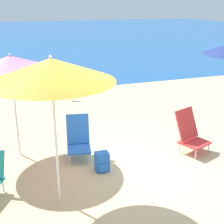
{
  "coord_description": "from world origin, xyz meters",
  "views": [
    {
      "loc": [
        -1.75,
        -4.54,
        2.91
      ],
      "look_at": [
        0.04,
        0.51,
        1.0
      ],
      "focal_mm": 50.0,
      "sensor_mm": 36.0,
      "label": 1
    }
  ],
  "objects": [
    {
      "name": "ground_plane",
      "position": [
        0.0,
        0.0,
        0.0
      ],
      "size": [
        60.0,
        60.0,
        0.0
      ],
      "primitive_type": "plane",
      "color": "#C6B284"
    },
    {
      "name": "beach_chair_blue",
      "position": [
        -0.52,
        0.9,
        0.4
      ],
      "size": [
        0.54,
        0.65,
        0.83
      ],
      "rotation": [
        0.0,
        0.0,
        -0.19
      ],
      "color": "silver",
      "rests_on": "ground"
    },
    {
      "name": "beach_chair_red",
      "position": [
        1.68,
        0.4,
        0.41
      ],
      "size": [
        0.69,
        0.74,
        0.86
      ],
      "rotation": [
        0.0,
        0.0,
        0.35
      ],
      "color": "silver",
      "rests_on": "ground"
    },
    {
      "name": "seagull",
      "position": [
        0.19,
        4.54,
        0.14
      ],
      "size": [
        0.27,
        0.11,
        0.23
      ],
      "color": "gold",
      "rests_on": "ground"
    },
    {
      "name": "backpack_blue",
      "position": [
        -0.26,
        0.22,
        0.18
      ],
      "size": [
        0.24,
        0.22,
        0.36
      ],
      "color": "blue",
      "rests_on": "ground"
    },
    {
      "name": "sea_water",
      "position": [
        0.0,
        25.89,
        0.0
      ],
      "size": [
        60.0,
        40.0,
        0.01
      ],
      "color": "#1E5699",
      "rests_on": "ground"
    },
    {
      "name": "beach_umbrella_pink",
      "position": [
        -1.62,
        1.37,
        1.83
      ],
      "size": [
        1.86,
        1.86,
        2.03
      ],
      "color": "white",
      "rests_on": "ground"
    },
    {
      "name": "beach_umbrella_orange",
      "position": [
        -1.15,
        -0.42,
        2.05
      ],
      "size": [
        1.74,
        1.74,
        2.25
      ],
      "color": "white",
      "rests_on": "ground"
    }
  ]
}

